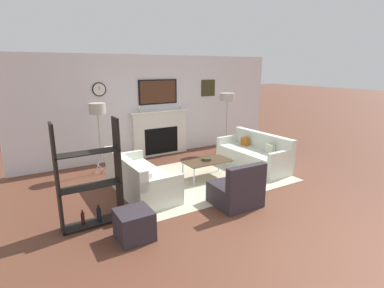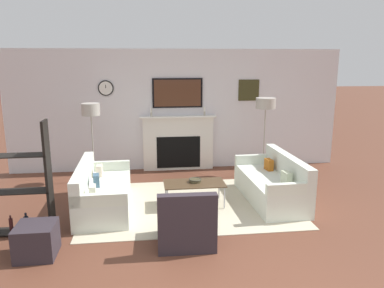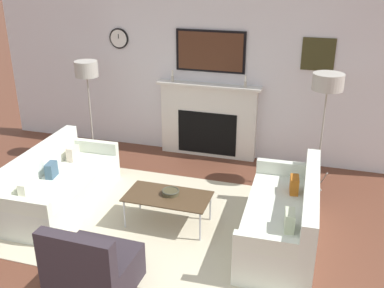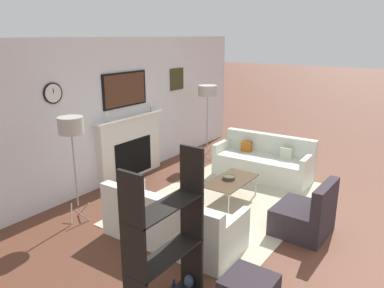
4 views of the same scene
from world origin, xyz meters
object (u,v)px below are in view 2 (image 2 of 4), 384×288
Objects in this scene: ottoman at (36,240)px; armchair at (186,226)px; decorative_bowl at (195,180)px; shelf_unit at (18,186)px; floor_lamp_left at (91,111)px; couch_right at (272,185)px; coffee_table at (194,184)px; floor_lamp_right at (266,104)px; couch_left at (102,193)px.

armchair is at bearing 2.22° from ottoman.
ottoman is (-2.25, -1.50, -0.22)m from decorative_bowl.
shelf_unit is at bearing 119.18° from ottoman.
couch_right is at bearing -25.03° from floor_lamp_left.
ottoman is (-2.23, -1.45, -0.16)m from coffee_table.
decorative_bowl is at bearing 16.54° from shelf_unit.
armchair is 3.81m from floor_lamp_right.
floor_lamp_right reaches higher than shelf_unit.
armchair is 1.93m from ottoman.
decorative_bowl is at bearing -138.09° from floor_lamp_right.
couch_right is 3.82m from floor_lamp_left.
shelf_unit is at bearing -164.32° from coffee_table.
shelf_unit is (-2.65, -0.79, 0.29)m from decorative_bowl.
shelf_unit is at bearing -107.71° from floor_lamp_left.
floor_lamp_right is at bearing 78.28° from couch_right.
shelf_unit reaches higher than floor_lamp_left.
ottoman is at bearing -146.92° from coffee_table.
floor_lamp_right is (3.30, 1.54, 1.27)m from couch_left.
couch_left is 1.15× the size of shelf_unit.
couch_left is 1.13× the size of floor_lamp_right.
couch_left is 1.60m from decorative_bowl.
armchair reaches higher than coffee_table.
armchair is 3.57m from floor_lamp_left.
decorative_bowl is 2.66m from floor_lamp_left.
floor_lamp_right is 5.16m from ottoman.
couch_right is at bearing -101.72° from floor_lamp_right.
couch_left is at bearing -78.40° from floor_lamp_left.
shelf_unit is at bearing -163.46° from decorative_bowl.
decorative_bowl is 0.13× the size of floor_lamp_left.
floor_lamp_left reaches higher than coffee_table.
coffee_table is (1.57, -0.04, 0.10)m from couch_left.
decorative_bowl reaches higher than ottoman.
floor_lamp_left reaches higher than couch_left.
ottoman is at bearing -113.81° from couch_left.
ottoman is at bearing -157.67° from couch_right.
floor_lamp_right is at bearing 37.47° from ottoman.
floor_lamp_left is at bearing -180.00° from floor_lamp_right.
armchair is (1.27, -1.42, -0.01)m from couch_left.
couch_right is 1.41m from coffee_table.
floor_lamp_right reaches higher than armchair.
couch_right is 3.88× the size of ottoman.
armchair reaches higher than decorative_bowl.
floor_lamp_left is 0.96× the size of floor_lamp_right.
couch_right is at bearing 1.76° from coffee_table.
couch_left reaches higher than coffee_table.
couch_left reaches higher than decorative_bowl.
coffee_table is at bearing 77.85° from armchair.
coffee_table is (0.30, 1.38, 0.11)m from armchair.
couch_left reaches higher than ottoman.
armchair reaches higher than couch_left.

